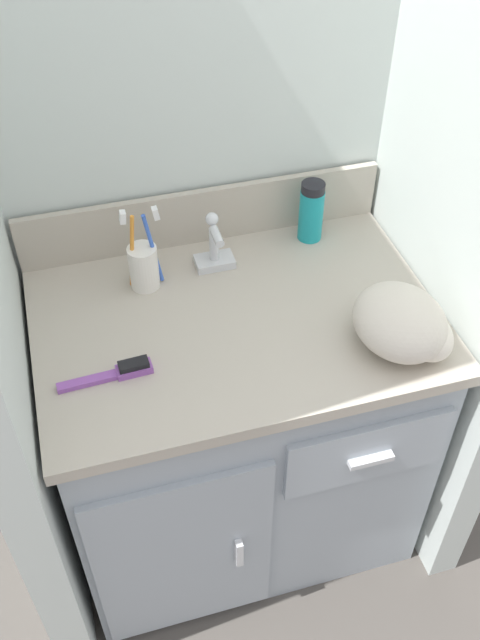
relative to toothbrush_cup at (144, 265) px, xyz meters
The scene contains 10 objects.
ground_plane 0.87m from the toothbrush_cup, 43.49° to the right, with size 6.00×6.00×0.00m, color #4C4742.
wall_back 0.37m from the toothbrush_cup, 48.25° to the left, with size 1.05×0.08×2.20m, color silver.
wall_right 0.72m from the toothbrush_cup, 13.70° to the right, with size 0.08×0.67×2.20m, color silver.
vanity 0.49m from the toothbrush_cup, 44.38° to the right, with size 0.87×0.61×0.78m.
backsplash 0.21m from the toothbrush_cup, 37.56° to the left, with size 0.87×0.02×0.14m.
sink_faucet 0.17m from the toothbrush_cup, ahead, with size 0.09×0.09×0.14m.
toothbrush_cup is the anchor object (origin of this frame).
shaving_cream_can 0.42m from the toothbrush_cup, ahead, with size 0.06×0.06×0.15m.
hairbrush 0.28m from the toothbrush_cup, 111.56° to the right, with size 0.19×0.04×0.03m.
hand_towel 0.58m from the toothbrush_cup, 34.21° to the right, with size 0.19×0.22×0.11m.
Camera 1 is at (-0.30, -1.07, 1.84)m, focal length 40.00 mm.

